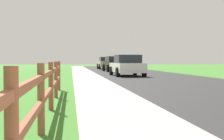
# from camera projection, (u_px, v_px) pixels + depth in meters

# --- Properties ---
(ground_plane) EXTENTS (120.00, 120.00, 0.00)m
(ground_plane) POSITION_uv_depth(u_px,v_px,m) (97.00, 74.00, 25.94)
(ground_plane) COLOR #3D782A
(road_asphalt) EXTENTS (7.00, 66.00, 0.01)m
(road_asphalt) POSITION_uv_depth(u_px,v_px,m) (135.00, 73.00, 28.37)
(road_asphalt) COLOR #2A2A2A
(road_asphalt) RESTS_ON ground
(curb_concrete) EXTENTS (6.00, 66.00, 0.01)m
(curb_concrete) POSITION_uv_depth(u_px,v_px,m) (61.00, 73.00, 27.55)
(curb_concrete) COLOR #B79A98
(curb_concrete) RESTS_ON ground
(grass_verge) EXTENTS (5.00, 66.00, 0.00)m
(grass_verge) POSITION_uv_depth(u_px,v_px,m) (43.00, 73.00, 27.36)
(grass_verge) COLOR #3D782A
(grass_verge) RESTS_ON ground
(rail_fence) EXTENTS (0.11, 12.19, 1.08)m
(rail_fence) POSITION_uv_depth(u_px,v_px,m) (47.00, 87.00, 6.03)
(rail_fence) COLOR brown
(rail_fence) RESTS_ON ground
(parked_suv_white) EXTENTS (2.18, 4.40, 1.50)m
(parked_suv_white) POSITION_uv_depth(u_px,v_px,m) (127.00, 66.00, 23.06)
(parked_suv_white) COLOR white
(parked_suv_white) RESTS_ON ground
(parked_car_black) EXTENTS (2.35, 4.34, 1.50)m
(parked_car_black) POSITION_uv_depth(u_px,v_px,m) (115.00, 64.00, 32.36)
(parked_car_black) COLOR black
(parked_car_black) RESTS_ON ground
(parked_car_beige) EXTENTS (2.14, 4.53, 1.52)m
(parked_car_beige) POSITION_uv_depth(u_px,v_px,m) (106.00, 63.00, 40.85)
(parked_car_beige) COLOR #C6B793
(parked_car_beige) RESTS_ON ground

